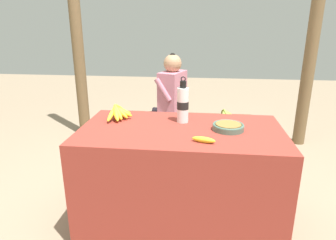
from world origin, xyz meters
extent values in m
plane|color=gray|center=(0.00, 0.00, 0.00)|extent=(12.00, 12.00, 0.00)
cube|color=maroon|center=(0.00, 0.00, 0.36)|extent=(1.34, 0.74, 0.73)
sphere|color=#4C381E|center=(-0.49, 0.16, 0.79)|extent=(0.05, 0.05, 0.05)
ellipsoid|color=yellow|center=(-0.50, 0.10, 0.78)|extent=(0.05, 0.16, 0.10)
ellipsoid|color=yellow|center=(-0.47, 0.11, 0.78)|extent=(0.09, 0.15, 0.11)
ellipsoid|color=yellow|center=(-0.46, 0.12, 0.79)|extent=(0.11, 0.12, 0.12)
ellipsoid|color=yellow|center=(-0.45, 0.15, 0.78)|extent=(0.13, 0.07, 0.10)
ellipsoid|color=yellow|center=(-0.44, 0.16, 0.78)|extent=(0.15, 0.04, 0.10)
ellipsoid|color=yellow|center=(-0.45, 0.18, 0.78)|extent=(0.14, 0.09, 0.07)
ellipsoid|color=yellow|center=(-0.46, 0.20, 0.78)|extent=(0.11, 0.13, 0.09)
ellipsoid|color=yellow|center=(-0.47, 0.21, 0.79)|extent=(0.09, 0.14, 0.12)
ellipsoid|color=yellow|center=(-0.50, 0.22, 0.78)|extent=(0.04, 0.15, 0.11)
cylinder|color=#4C6B5B|center=(0.31, 0.01, 0.74)|extent=(0.21, 0.21, 0.03)
torus|color=#4C6B5B|center=(0.31, 0.01, 0.76)|extent=(0.21, 0.21, 0.02)
cylinder|color=olive|center=(0.31, 0.01, 0.76)|extent=(0.17, 0.17, 0.01)
cylinder|color=white|center=(0.00, 0.14, 0.85)|extent=(0.08, 0.08, 0.24)
cylinder|color=black|center=(0.00, 0.14, 0.85)|extent=(0.08, 0.08, 0.05)
cylinder|color=black|center=(0.00, 0.14, 0.99)|extent=(0.04, 0.04, 0.05)
torus|color=black|center=(0.00, 0.14, 1.03)|extent=(0.03, 0.01, 0.03)
ellipsoid|color=yellow|center=(0.15, -0.23, 0.74)|extent=(0.15, 0.07, 0.04)
cube|color=brown|center=(-0.03, 1.30, 0.38)|extent=(1.45, 0.32, 0.04)
cube|color=brown|center=(-0.65, 1.18, 0.18)|extent=(0.06, 0.06, 0.37)
cube|color=brown|center=(0.60, 1.18, 0.18)|extent=(0.06, 0.06, 0.37)
cube|color=brown|center=(-0.65, 1.42, 0.18)|extent=(0.06, 0.06, 0.37)
cube|color=brown|center=(0.60, 1.42, 0.18)|extent=(0.06, 0.06, 0.37)
cylinder|color=#564C60|center=(-0.46, 1.27, 0.20)|extent=(0.09, 0.09, 0.40)
cylinder|color=#564C60|center=(-0.34, 1.23, 0.41)|extent=(0.31, 0.18, 0.09)
cylinder|color=#564C60|center=(-0.39, 1.44, 0.20)|extent=(0.09, 0.09, 0.40)
cylinder|color=#564C60|center=(-0.28, 1.40, 0.41)|extent=(0.31, 0.18, 0.09)
cube|color=#C67589|center=(-0.18, 1.27, 0.65)|extent=(0.30, 0.39, 0.50)
cylinder|color=#C67589|center=(-0.26, 1.13, 0.74)|extent=(0.21, 0.13, 0.25)
cylinder|color=#C67589|center=(-0.16, 1.43, 0.74)|extent=(0.21, 0.13, 0.25)
sphere|color=tan|center=(-0.18, 1.27, 0.99)|extent=(0.19, 0.19, 0.19)
sphere|color=black|center=(-0.18, 1.27, 1.06)|extent=(0.07, 0.07, 0.07)
sphere|color=#4C381E|center=(0.37, 1.30, 0.46)|extent=(0.04, 0.04, 0.04)
ellipsoid|color=#8EA842|center=(0.37, 1.25, 0.45)|extent=(0.04, 0.15, 0.08)
ellipsoid|color=#8EA842|center=(0.40, 1.26, 0.46)|extent=(0.11, 0.13, 0.11)
ellipsoid|color=#8EA842|center=(0.41, 1.27, 0.45)|extent=(0.12, 0.11, 0.09)
ellipsoid|color=#8EA842|center=(0.42, 1.29, 0.45)|extent=(0.12, 0.06, 0.09)
ellipsoid|color=#8EA842|center=(0.42, 1.31, 0.45)|extent=(0.13, 0.06, 0.08)
ellipsoid|color=#8EA842|center=(0.41, 1.34, 0.45)|extent=(0.12, 0.11, 0.10)
ellipsoid|color=#8EA842|center=(0.39, 1.35, 0.45)|extent=(0.08, 0.13, 0.10)
ellipsoid|color=#8EA842|center=(0.37, 1.36, 0.46)|extent=(0.05, 0.14, 0.11)
cylinder|color=brown|center=(-1.37, 1.67, 1.38)|extent=(0.14, 0.14, 2.77)
cylinder|color=brown|center=(1.32, 1.67, 1.38)|extent=(0.14, 0.14, 2.77)
camera|label=1|loc=(0.12, -1.86, 1.40)|focal=32.00mm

